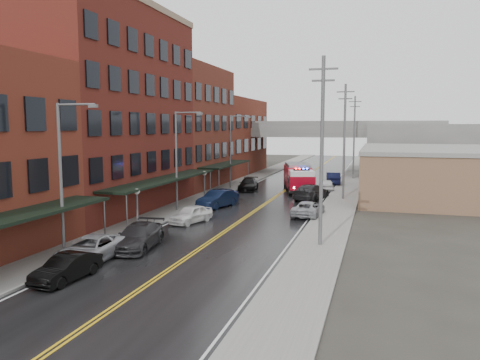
# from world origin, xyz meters

# --- Properties ---
(ground) EXTENTS (220.00, 220.00, 0.00)m
(ground) POSITION_xyz_m (0.00, 0.00, 0.00)
(ground) COLOR #2D2B26
(ground) RESTS_ON ground
(road) EXTENTS (11.00, 160.00, 0.02)m
(road) POSITION_xyz_m (0.00, 30.00, 0.01)
(road) COLOR black
(road) RESTS_ON ground
(sidewalk_left) EXTENTS (3.00, 160.00, 0.15)m
(sidewalk_left) POSITION_xyz_m (-7.30, 30.00, 0.07)
(sidewalk_left) COLOR slate
(sidewalk_left) RESTS_ON ground
(sidewalk_right) EXTENTS (3.00, 160.00, 0.15)m
(sidewalk_right) POSITION_xyz_m (7.30, 30.00, 0.07)
(sidewalk_right) COLOR slate
(sidewalk_right) RESTS_ON ground
(curb_left) EXTENTS (0.30, 160.00, 0.15)m
(curb_left) POSITION_xyz_m (-5.65, 30.00, 0.07)
(curb_left) COLOR gray
(curb_left) RESTS_ON ground
(curb_right) EXTENTS (0.30, 160.00, 0.15)m
(curb_right) POSITION_xyz_m (5.65, 30.00, 0.07)
(curb_right) COLOR gray
(curb_right) RESTS_ON ground
(brick_building_b) EXTENTS (9.00, 20.00, 18.00)m
(brick_building_b) POSITION_xyz_m (-13.30, 23.00, 9.00)
(brick_building_b) COLOR #591A17
(brick_building_b) RESTS_ON ground
(brick_building_c) EXTENTS (9.00, 15.00, 15.00)m
(brick_building_c) POSITION_xyz_m (-13.30, 40.50, 7.50)
(brick_building_c) COLOR maroon
(brick_building_c) RESTS_ON ground
(brick_building_far) EXTENTS (9.00, 20.00, 12.00)m
(brick_building_far) POSITION_xyz_m (-13.30, 58.00, 6.00)
(brick_building_far) COLOR brown
(brick_building_far) RESTS_ON ground
(tan_building) EXTENTS (14.00, 22.00, 5.00)m
(tan_building) POSITION_xyz_m (16.00, 40.00, 2.50)
(tan_building) COLOR #8C654B
(tan_building) RESTS_ON ground
(right_far_block) EXTENTS (18.00, 30.00, 8.00)m
(right_far_block) POSITION_xyz_m (18.00, 70.00, 4.00)
(right_far_block) COLOR slate
(right_far_block) RESTS_ON ground
(awning_1) EXTENTS (2.60, 18.00, 3.09)m
(awning_1) POSITION_xyz_m (-7.49, 23.00, 2.99)
(awning_1) COLOR black
(awning_1) RESTS_ON ground
(awning_2) EXTENTS (2.60, 13.00, 3.09)m
(awning_2) POSITION_xyz_m (-7.49, 40.50, 2.99)
(awning_2) COLOR black
(awning_2) RESTS_ON ground
(globe_lamp_1) EXTENTS (0.44, 0.44, 3.12)m
(globe_lamp_1) POSITION_xyz_m (-6.40, 16.00, 2.31)
(globe_lamp_1) COLOR #59595B
(globe_lamp_1) RESTS_ON ground
(globe_lamp_2) EXTENTS (0.44, 0.44, 3.12)m
(globe_lamp_2) POSITION_xyz_m (-6.40, 30.00, 2.31)
(globe_lamp_2) COLOR #59595B
(globe_lamp_2) RESTS_ON ground
(street_lamp_0) EXTENTS (2.64, 0.22, 9.00)m
(street_lamp_0) POSITION_xyz_m (-6.55, 8.00, 5.19)
(street_lamp_0) COLOR #59595B
(street_lamp_0) RESTS_ON ground
(street_lamp_1) EXTENTS (2.64, 0.22, 9.00)m
(street_lamp_1) POSITION_xyz_m (-6.55, 24.00, 5.19)
(street_lamp_1) COLOR #59595B
(street_lamp_1) RESTS_ON ground
(street_lamp_2) EXTENTS (2.64, 0.22, 9.00)m
(street_lamp_2) POSITION_xyz_m (-6.55, 40.00, 5.19)
(street_lamp_2) COLOR #59595B
(street_lamp_2) RESTS_ON ground
(utility_pole_0) EXTENTS (1.80, 0.24, 12.00)m
(utility_pole_0) POSITION_xyz_m (7.20, 15.00, 6.31)
(utility_pole_0) COLOR #59595B
(utility_pole_0) RESTS_ON ground
(utility_pole_1) EXTENTS (1.80, 0.24, 12.00)m
(utility_pole_1) POSITION_xyz_m (7.20, 35.00, 6.31)
(utility_pole_1) COLOR #59595B
(utility_pole_1) RESTS_ON ground
(utility_pole_2) EXTENTS (1.80, 0.24, 12.00)m
(utility_pole_2) POSITION_xyz_m (7.20, 55.00, 6.31)
(utility_pole_2) COLOR #59595B
(utility_pole_2) RESTS_ON ground
(overpass) EXTENTS (40.00, 10.00, 7.50)m
(overpass) POSITION_xyz_m (0.00, 62.00, 5.99)
(overpass) COLOR slate
(overpass) RESTS_ON ground
(fire_truck) EXTENTS (5.35, 9.32, 3.24)m
(fire_truck) POSITION_xyz_m (1.69, 39.84, 1.76)
(fire_truck) COLOR maroon
(fire_truck) RESTS_ON ground
(parked_car_left_1) EXTENTS (1.67, 4.12, 1.33)m
(parked_car_left_1) POSITION_xyz_m (-4.15, 4.70, 0.67)
(parked_car_left_1) COLOR black
(parked_car_left_1) RESTS_ON ground
(parked_car_left_2) EXTENTS (2.47, 5.19, 1.43)m
(parked_car_left_2) POSITION_xyz_m (-5.00, 8.00, 0.72)
(parked_car_left_2) COLOR #9B9DA3
(parked_car_left_2) RESTS_ON ground
(parked_car_left_3) EXTENTS (2.88, 5.57, 1.54)m
(parked_car_left_3) POSITION_xyz_m (-3.78, 11.30, 0.77)
(parked_car_left_3) COLOR #252527
(parked_car_left_3) RESTS_ON ground
(parked_car_left_4) EXTENTS (2.79, 4.48, 1.42)m
(parked_car_left_4) POSITION_xyz_m (-3.60, 19.55, 0.71)
(parked_car_left_4) COLOR white
(parked_car_left_4) RESTS_ON ground
(parked_car_left_5) EXTENTS (2.91, 5.26, 1.64)m
(parked_car_left_5) POSITION_xyz_m (-3.91, 26.91, 0.82)
(parked_car_left_5) COLOR black
(parked_car_left_5) RESTS_ON ground
(parked_car_left_6) EXTENTS (2.53, 5.40, 1.49)m
(parked_car_left_6) POSITION_xyz_m (-4.26, 28.80, 0.75)
(parked_car_left_6) COLOR #111942
(parked_car_left_6) RESTS_ON ground
(parked_car_left_7) EXTENTS (2.69, 5.25, 1.46)m
(parked_car_left_7) POSITION_xyz_m (-4.26, 39.20, 0.73)
(parked_car_left_7) COLOR black
(parked_car_left_7) RESTS_ON ground
(parked_car_right_0) EXTENTS (2.54, 4.93, 1.33)m
(parked_car_right_0) POSITION_xyz_m (5.00, 24.93, 0.67)
(parked_car_right_0) COLOR #96989D
(parked_car_right_0) RESTS_ON ground
(parked_car_right_1) EXTENTS (3.63, 6.12, 1.66)m
(parked_car_right_1) POSITION_xyz_m (3.97, 34.20, 0.83)
(parked_car_right_1) COLOR black
(parked_car_right_1) RESTS_ON ground
(parked_car_right_2) EXTENTS (2.22, 4.18, 1.36)m
(parked_car_right_2) POSITION_xyz_m (4.76, 41.91, 0.68)
(parked_car_right_2) COLOR silver
(parked_car_right_2) RESTS_ON ground
(parked_car_right_3) EXTENTS (2.38, 5.22, 1.66)m
(parked_car_right_3) POSITION_xyz_m (4.99, 47.80, 0.83)
(parked_car_right_3) COLOR black
(parked_car_right_3) RESTS_ON ground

